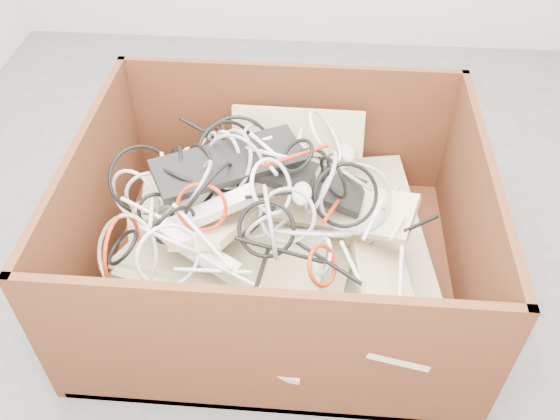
# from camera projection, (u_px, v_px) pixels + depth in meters

# --- Properties ---
(ground) EXTENTS (3.00, 3.00, 0.00)m
(ground) POSITION_uv_depth(u_px,v_px,m) (269.00, 235.00, 2.21)
(ground) COLOR #4E4D50
(ground) RESTS_ON ground
(cardboard_box) EXTENTS (1.23, 1.02, 0.56)m
(cardboard_box) POSITION_uv_depth(u_px,v_px,m) (274.00, 249.00, 1.97)
(cardboard_box) COLOR #412010
(cardboard_box) RESTS_ON ground
(keyboard_pile) EXTENTS (0.97, 0.94, 0.35)m
(keyboard_pile) POSITION_uv_depth(u_px,v_px,m) (277.00, 215.00, 1.87)
(keyboard_pile) COLOR beige
(keyboard_pile) RESTS_ON cardboard_box
(mice_scatter) EXTENTS (0.73, 0.72, 0.19)m
(mice_scatter) POSITION_uv_depth(u_px,v_px,m) (248.00, 198.00, 1.82)
(mice_scatter) COLOR #C0B99B
(mice_scatter) RESTS_ON keyboard_pile
(power_strip_left) EXTENTS (0.27, 0.16, 0.11)m
(power_strip_left) POSITION_uv_depth(u_px,v_px,m) (211.00, 211.00, 1.75)
(power_strip_left) COLOR white
(power_strip_left) RESTS_ON keyboard_pile
(power_strip_right) EXTENTS (0.27, 0.17, 0.09)m
(power_strip_right) POSITION_uv_depth(u_px,v_px,m) (197.00, 250.00, 1.69)
(power_strip_right) COLOR white
(power_strip_right) RESTS_ON keyboard_pile
(vga_plug) EXTENTS (0.06, 0.06, 0.03)m
(vga_plug) POSITION_uv_depth(u_px,v_px,m) (408.00, 205.00, 1.82)
(vga_plug) COLOR #0C24BF
(vga_plug) RESTS_ON keyboard_pile
(cable_tangle) EXTENTS (1.07, 0.83, 0.40)m
(cable_tangle) POSITION_uv_depth(u_px,v_px,m) (233.00, 192.00, 1.78)
(cable_tangle) COLOR #97979C
(cable_tangle) RESTS_ON keyboard_pile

